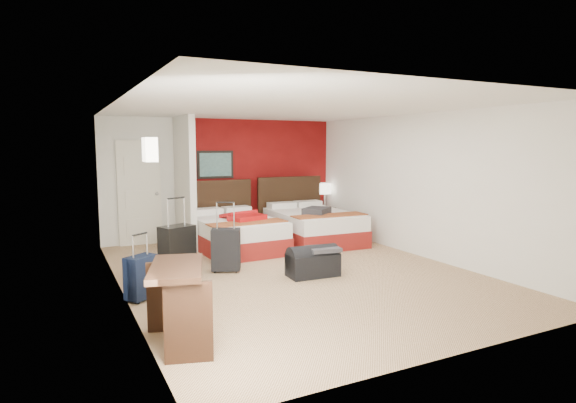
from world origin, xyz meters
TOP-DOWN VIEW (x-y plane):
  - ground at (0.00, 0.00)m, footprint 6.50×6.50m
  - room_walls at (-1.40, 1.42)m, footprint 5.02×6.52m
  - red_accent_panel at (0.75, 3.23)m, footprint 3.50×0.04m
  - partition_wall at (-1.00, 2.61)m, footprint 0.12×1.20m
  - entry_door at (-1.75, 3.20)m, footprint 0.82×0.06m
  - bed_left at (-0.24, 1.91)m, footprint 1.46×2.02m
  - bed_right at (1.42, 1.90)m, footprint 1.51×2.10m
  - red_suitcase_open at (-0.14, 1.81)m, footprint 0.81×0.98m
  - jacket_bundle at (1.32, 1.60)m, footprint 0.67×0.65m
  - nightstand at (2.30, 2.94)m, footprint 0.39×0.39m
  - table_lamp at (2.30, 2.94)m, footprint 0.34×0.34m
  - suitcase_black at (-1.65, 0.61)m, footprint 0.57×0.47m
  - suitcase_charcoal at (-0.91, 0.52)m, footprint 0.51×0.42m
  - suitcase_navy at (-2.32, -0.30)m, footprint 0.45×0.41m
  - duffel_bag at (0.16, -0.31)m, footprint 0.77×0.44m
  - jacket_draped at (0.31, -0.36)m, footprint 0.50×0.44m
  - desk at (-2.24, -1.87)m, footprint 0.74×1.06m

SIDE VIEW (x-z plane):
  - ground at x=0.00m, z-range 0.00..0.00m
  - duffel_bag at x=0.16m, z-range 0.00..0.38m
  - suitcase_navy at x=-2.32m, z-range 0.00..0.53m
  - nightstand at x=2.30m, z-range 0.00..0.54m
  - bed_left at x=-0.24m, z-range 0.00..0.59m
  - bed_right at x=1.42m, z-range 0.00..0.61m
  - suitcase_charcoal at x=-0.91m, z-range 0.00..0.64m
  - suitcase_black at x=-1.65m, z-range 0.00..0.73m
  - desk at x=-2.24m, z-range 0.00..0.80m
  - jacket_draped at x=0.31m, z-range 0.38..0.44m
  - red_suitcase_open at x=-0.14m, z-range 0.59..0.70m
  - jacket_bundle at x=1.32m, z-range 0.61..0.74m
  - table_lamp at x=2.30m, z-range 0.54..1.09m
  - entry_door at x=-1.75m, z-range 0.00..2.05m
  - red_accent_panel at x=0.75m, z-range 0.00..2.50m
  - partition_wall at x=-1.00m, z-range 0.00..2.50m
  - room_walls at x=-1.40m, z-range 0.01..2.51m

